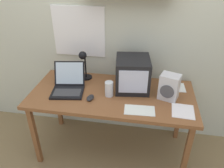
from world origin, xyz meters
name	(u,v)px	position (x,y,z in m)	size (l,w,h in m)	color
ground_plane	(112,148)	(0.00, 0.00, 0.00)	(12.00, 12.00, 0.00)	olive
back_wall	(119,24)	(0.00, 0.43, 1.31)	(5.60, 0.24, 2.60)	beige
corner_desk	(112,98)	(0.00, 0.00, 0.69)	(1.58, 0.74, 0.75)	brown
crt_monitor	(132,74)	(0.18, 0.13, 0.91)	(0.36, 0.39, 0.32)	black
laptop	(68,84)	(-0.44, 0.00, 0.82)	(0.35, 0.38, 0.24)	black
desk_lamp	(84,63)	(-0.33, 0.22, 0.95)	(0.13, 0.15, 0.33)	black
juice_glass	(109,90)	(-0.02, -0.05, 0.82)	(0.08, 0.08, 0.15)	white
space_heater	(169,87)	(0.53, 0.00, 0.88)	(0.20, 0.18, 0.24)	silver
computer_mouse	(90,98)	(-0.18, -0.14, 0.77)	(0.08, 0.11, 0.03)	#232326
loose_paper_near_monitor	(183,111)	(0.65, -0.18, 0.76)	(0.20, 0.22, 0.00)	white
printed_handout	(140,110)	(0.28, -0.24, 0.76)	(0.27, 0.16, 0.00)	white
open_notebook	(174,87)	(0.60, 0.21, 0.76)	(0.23, 0.19, 0.00)	white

